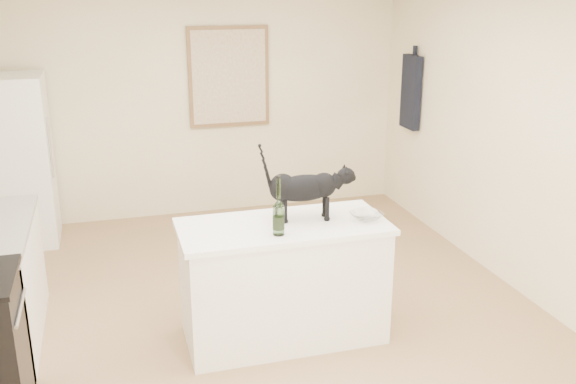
{
  "coord_description": "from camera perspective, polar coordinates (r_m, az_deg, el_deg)",
  "views": [
    {
      "loc": [
        -1.06,
        -4.34,
        2.54
      ],
      "look_at": [
        0.15,
        -0.15,
        1.12
      ],
      "focal_mm": 40.18,
      "sensor_mm": 36.0,
      "label": 1
    }
  ],
  "objects": [
    {
      "name": "fridge",
      "position": [
        6.96,
        -22.97,
        2.51
      ],
      "size": [
        0.68,
        0.68,
        1.7
      ],
      "primitive_type": "cube",
      "color": "white",
      "rests_on": "floor"
    },
    {
      "name": "artwork_frame",
      "position": [
        7.26,
        -5.25,
        10.11
      ],
      "size": [
        0.9,
        0.03,
        1.1
      ],
      "primitive_type": "cube",
      "color": "brown",
      "rests_on": "wall_back"
    },
    {
      "name": "wine_bottle",
      "position": [
        4.35,
        -0.85,
        -1.52
      ],
      "size": [
        0.1,
        0.1,
        0.37
      ],
      "primitive_type": "cylinder",
      "rotation": [
        0.0,
        0.0,
        0.37
      ],
      "color": "#2F5823",
      "rests_on": "island_top"
    },
    {
      "name": "artwork_canvas",
      "position": [
        7.24,
        -5.22,
        10.09
      ],
      "size": [
        0.82,
        0.0,
        1.02
      ],
      "primitive_type": "cube",
      "color": "beige",
      "rests_on": "wall_back"
    },
    {
      "name": "fridge_paper",
      "position": [
        6.84,
        -20.45,
        5.55
      ],
      "size": [
        0.01,
        0.13,
        0.17
      ],
      "primitive_type": "cube",
      "rotation": [
        0.0,
        0.0,
        -0.06
      ],
      "color": "beige",
      "rests_on": "fridge"
    },
    {
      "name": "hanging_garment",
      "position": [
        7.26,
        10.83,
        8.67
      ],
      "size": [
        0.08,
        0.34,
        0.8
      ],
      "primitive_type": "cube",
      "color": "black",
      "rests_on": "wall_right"
    },
    {
      "name": "glass_bowl",
      "position": [
        4.71,
        6.94,
        -2.13
      ],
      "size": [
        0.27,
        0.27,
        0.06
      ],
      "primitive_type": "imported",
      "rotation": [
        0.0,
        0.0,
        0.24
      ],
      "color": "white",
      "rests_on": "island_top"
    },
    {
      "name": "island_base",
      "position": [
        4.79,
        -0.41,
        -8.11
      ],
      "size": [
        1.44,
        0.67,
        0.86
      ],
      "primitive_type": "cube",
      "color": "white",
      "rests_on": "floor"
    },
    {
      "name": "wall_front",
      "position": [
        2.28,
        15.29,
        -15.62
      ],
      "size": [
        4.5,
        0.0,
        4.5
      ],
      "primitive_type": "plane",
      "rotation": [
        -1.57,
        0.0,
        0.0
      ],
      "color": "#F4E4BD",
      "rests_on": "ground"
    },
    {
      "name": "wall_back",
      "position": [
        7.28,
        -7.58,
        8.05
      ],
      "size": [
        4.5,
        0.0,
        4.5
      ],
      "primitive_type": "plane",
      "rotation": [
        1.57,
        0.0,
        0.0
      ],
      "color": "#F4E4BD",
      "rests_on": "ground"
    },
    {
      "name": "black_cat",
      "position": [
        4.62,
        1.41,
        0.06
      ],
      "size": [
        0.63,
        0.26,
        0.43
      ],
      "primitive_type": null,
      "rotation": [
        0.0,
        0.0,
        -0.13
      ],
      "color": "black",
      "rests_on": "island_top"
    },
    {
      "name": "island_top",
      "position": [
        4.61,
        -0.42,
        -3.08
      ],
      "size": [
        1.5,
        0.7,
        0.04
      ],
      "primitive_type": "cube",
      "color": "white",
      "rests_on": "island_base"
    },
    {
      "name": "floor",
      "position": [
        5.14,
        -2.11,
        -11.6
      ],
      "size": [
        5.5,
        5.5,
        0.0
      ],
      "primitive_type": "plane",
      "color": "#9E7454",
      "rests_on": "ground"
    },
    {
      "name": "wall_right",
      "position": [
        5.6,
        20.72,
        4.06
      ],
      "size": [
        0.0,
        5.5,
        5.5
      ],
      "primitive_type": "plane",
      "rotation": [
        1.57,
        0.0,
        -1.57
      ],
      "color": "#F4E4BD",
      "rests_on": "ground"
    }
  ]
}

